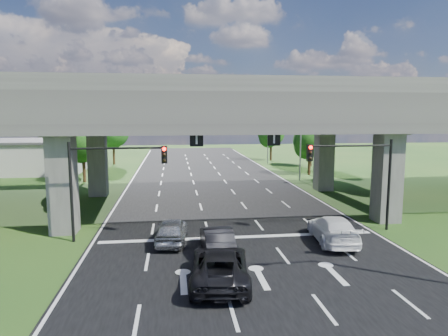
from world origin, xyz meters
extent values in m
plane|color=#214817|center=(0.00, 0.00, 0.00)|extent=(160.00, 160.00, 0.00)
cube|color=black|center=(0.00, 10.00, 0.01)|extent=(18.00, 120.00, 0.03)
cube|color=#3D3A37|center=(0.00, 12.00, 8.00)|extent=(80.00, 15.00, 2.00)
cube|color=#595752|center=(0.00, 4.75, 9.50)|extent=(80.00, 0.50, 1.00)
cube|color=#595752|center=(0.00, 19.25, 9.50)|extent=(80.00, 0.50, 1.00)
cube|color=#595752|center=(-11.00, 6.00, 3.50)|extent=(1.60, 1.60, 7.00)
cube|color=#595752|center=(-11.00, 18.00, 3.50)|extent=(1.60, 1.60, 7.00)
cube|color=#595752|center=(11.00, 6.00, 3.50)|extent=(1.60, 1.60, 7.00)
cube|color=#595752|center=(11.00, 18.00, 3.50)|extent=(1.60, 1.60, 7.00)
cube|color=black|center=(-2.50, 5.00, 6.00)|extent=(0.85, 0.06, 0.85)
cube|color=black|center=(2.50, 5.00, 6.00)|extent=(0.85, 0.06, 0.85)
cube|color=#9E9E99|center=(-26.00, 35.00, 2.00)|extent=(20.00, 10.00, 4.00)
cylinder|color=black|center=(10.00, 4.00, 3.00)|extent=(0.18, 0.18, 6.00)
cylinder|color=black|center=(7.25, 4.00, 5.60)|extent=(5.50, 0.12, 0.12)
cube|color=black|center=(4.50, 3.82, 5.20)|extent=(0.35, 0.28, 1.05)
sphere|color=#FF0C05|center=(4.50, 3.66, 5.55)|extent=(0.22, 0.22, 0.22)
cylinder|color=black|center=(-10.00, 4.00, 3.00)|extent=(0.18, 0.18, 6.00)
cylinder|color=black|center=(-7.25, 4.00, 5.60)|extent=(5.50, 0.12, 0.12)
cube|color=black|center=(-4.50, 3.82, 5.20)|extent=(0.35, 0.28, 1.05)
sphere|color=#FF0C05|center=(-4.50, 3.66, 5.55)|extent=(0.22, 0.22, 0.22)
cylinder|color=gray|center=(10.50, 24.00, 5.00)|extent=(0.16, 0.16, 10.00)
cylinder|color=gray|center=(9.00, 24.00, 9.70)|extent=(3.00, 0.10, 0.10)
cube|color=gray|center=(7.50, 24.00, 9.60)|extent=(0.60, 0.25, 0.18)
cylinder|color=gray|center=(10.50, 40.00, 5.00)|extent=(0.16, 0.16, 10.00)
cylinder|color=gray|center=(9.00, 40.00, 9.70)|extent=(3.00, 0.10, 0.10)
cube|color=gray|center=(7.50, 40.00, 9.60)|extent=(0.60, 0.25, 0.18)
cylinder|color=black|center=(-14.00, 26.00, 1.65)|extent=(0.36, 0.36, 3.30)
sphere|color=#134814|center=(-14.00, 26.00, 4.65)|extent=(4.50, 4.50, 4.50)
sphere|color=#134814|center=(-13.60, 25.70, 6.00)|extent=(3.60, 3.60, 3.60)
sphere|color=#134814|center=(-14.30, 26.40, 3.75)|extent=(3.30, 3.30, 3.30)
cylinder|color=black|center=(-17.00, 34.00, 1.43)|extent=(0.36, 0.36, 2.86)
sphere|color=#134814|center=(-17.00, 34.00, 4.03)|extent=(3.90, 3.90, 3.90)
sphere|color=#134814|center=(-16.60, 33.70, 5.20)|extent=(3.12, 3.12, 3.12)
sphere|color=#134814|center=(-17.30, 34.40, 3.25)|extent=(2.86, 2.86, 2.86)
cylinder|color=black|center=(-13.00, 42.00, 1.76)|extent=(0.36, 0.36, 3.52)
sphere|color=#134814|center=(-13.00, 42.00, 4.96)|extent=(4.80, 4.80, 4.80)
sphere|color=#134814|center=(-12.60, 41.70, 6.40)|extent=(3.84, 3.84, 3.84)
sphere|color=#134814|center=(-13.30, 42.40, 4.00)|extent=(3.52, 3.52, 3.52)
cylinder|color=black|center=(13.00, 28.00, 1.54)|extent=(0.36, 0.36, 3.08)
sphere|color=#134814|center=(13.00, 28.00, 4.34)|extent=(4.20, 4.20, 4.20)
sphere|color=#134814|center=(13.40, 27.70, 5.60)|extent=(3.36, 3.36, 3.36)
sphere|color=#134814|center=(12.70, 28.40, 3.50)|extent=(3.08, 3.08, 3.08)
cylinder|color=black|center=(16.00, 36.00, 1.43)|extent=(0.36, 0.36, 2.86)
sphere|color=#134814|center=(16.00, 36.00, 4.03)|extent=(3.90, 3.90, 3.90)
sphere|color=#134814|center=(16.40, 35.70, 5.20)|extent=(3.12, 3.12, 3.12)
sphere|color=#134814|center=(15.70, 36.40, 3.25)|extent=(2.86, 2.86, 2.86)
cylinder|color=black|center=(12.00, 44.00, 1.65)|extent=(0.36, 0.36, 3.30)
sphere|color=#134814|center=(12.00, 44.00, 4.65)|extent=(4.50, 4.50, 4.50)
sphere|color=#134814|center=(12.40, 43.70, 6.00)|extent=(3.60, 3.60, 3.60)
sphere|color=#134814|center=(11.70, 44.40, 3.75)|extent=(3.30, 3.30, 3.30)
imported|color=#989B9F|center=(-4.13, 3.00, 0.77)|extent=(2.14, 4.47, 1.47)
imported|color=black|center=(-1.67, 0.93, 0.76)|extent=(1.62, 4.48, 1.47)
imported|color=white|center=(5.40, 1.91, 0.80)|extent=(2.75, 5.51, 1.54)
imported|color=black|center=(-1.96, -3.00, 0.79)|extent=(3.08, 5.70, 1.52)
camera|label=1|loc=(-3.94, -20.13, 7.59)|focal=32.00mm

